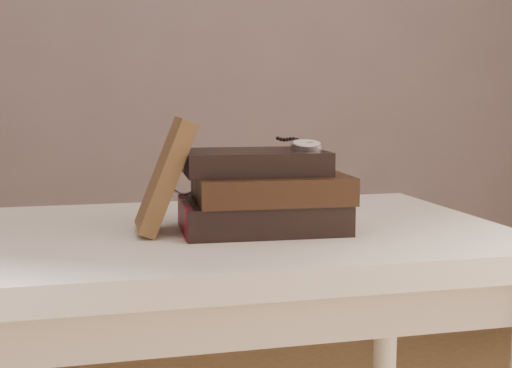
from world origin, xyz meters
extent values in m
cube|color=white|center=(0.00, 0.35, 0.73)|extent=(1.00, 0.60, 0.04)
cube|color=white|center=(0.00, 0.35, 0.67)|extent=(0.88, 0.49, 0.08)
cube|color=black|center=(0.10, 0.31, 0.77)|extent=(0.27, 0.19, 0.05)
cube|color=beige|center=(0.10, 0.31, 0.77)|extent=(0.26, 0.18, 0.04)
cube|color=gold|center=(-0.03, 0.35, 0.77)|extent=(0.01, 0.01, 0.05)
cube|color=maroon|center=(-0.03, 0.32, 0.77)|extent=(0.02, 0.16, 0.05)
cube|color=black|center=(0.11, 0.30, 0.82)|extent=(0.25, 0.18, 0.04)
cube|color=beige|center=(0.11, 0.30, 0.82)|extent=(0.24, 0.16, 0.03)
cube|color=gold|center=(-0.01, 0.33, 0.82)|extent=(0.01, 0.01, 0.04)
cube|color=black|center=(0.09, 0.32, 0.86)|extent=(0.23, 0.17, 0.04)
cube|color=beige|center=(0.09, 0.32, 0.86)|extent=(0.22, 0.15, 0.03)
cube|color=gold|center=(-0.02, 0.35, 0.86)|extent=(0.01, 0.01, 0.04)
cube|color=#442F1A|center=(-0.06, 0.33, 0.84)|extent=(0.10, 0.12, 0.18)
cylinder|color=silver|center=(0.17, 0.29, 0.89)|extent=(0.06, 0.06, 0.02)
cylinder|color=white|center=(0.17, 0.29, 0.89)|extent=(0.05, 0.05, 0.01)
torus|color=silver|center=(0.17, 0.29, 0.89)|extent=(0.05, 0.05, 0.01)
cylinder|color=silver|center=(0.17, 0.32, 0.89)|extent=(0.01, 0.01, 0.01)
cube|color=black|center=(0.17, 0.30, 0.89)|extent=(0.00, 0.01, 0.00)
cube|color=black|center=(0.17, 0.29, 0.89)|extent=(0.01, 0.00, 0.00)
sphere|color=black|center=(0.17, 0.33, 0.89)|extent=(0.01, 0.01, 0.01)
sphere|color=black|center=(0.17, 0.34, 0.89)|extent=(0.01, 0.01, 0.01)
sphere|color=black|center=(0.16, 0.36, 0.89)|extent=(0.01, 0.01, 0.01)
sphere|color=black|center=(0.16, 0.37, 0.89)|extent=(0.01, 0.01, 0.01)
sphere|color=black|center=(0.16, 0.38, 0.89)|extent=(0.01, 0.01, 0.01)
sphere|color=black|center=(0.16, 0.39, 0.89)|extent=(0.01, 0.01, 0.01)
sphere|color=black|center=(0.15, 0.40, 0.89)|extent=(0.01, 0.01, 0.01)
sphere|color=black|center=(0.15, 0.42, 0.89)|extent=(0.01, 0.01, 0.01)
torus|color=silver|center=(-0.02, 0.40, 0.82)|extent=(0.05, 0.02, 0.05)
torus|color=silver|center=(0.04, 0.40, 0.82)|extent=(0.05, 0.02, 0.05)
cylinder|color=silver|center=(0.01, 0.40, 0.83)|extent=(0.02, 0.00, 0.00)
cylinder|color=silver|center=(-0.04, 0.46, 0.82)|extent=(0.01, 0.12, 0.03)
cylinder|color=silver|center=(0.07, 0.45, 0.82)|extent=(0.01, 0.12, 0.03)
camera|label=1|loc=(-0.18, -0.77, 0.97)|focal=49.14mm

